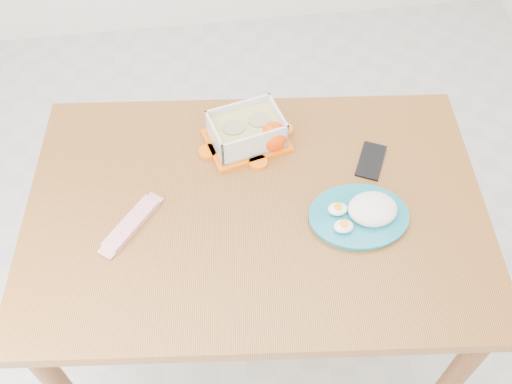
{
  "coord_description": "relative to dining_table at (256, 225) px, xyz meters",
  "views": [
    {
      "loc": [
        -0.06,
        -0.97,
        1.99
      ],
      "look_at": [
        0.06,
        -0.08,
        0.81
      ],
      "focal_mm": 40.0,
      "sensor_mm": 36.0,
      "label": 1
    }
  ],
  "objects": [
    {
      "name": "orange_fruit",
      "position": [
        0.08,
        0.2,
        0.14
      ],
      "size": [
        0.09,
        0.09,
        0.09
      ],
      "primitive_type": "sphere",
      "color": "#FF3D05",
      "rests_on": "dining_table"
    },
    {
      "name": "food_container",
      "position": [
        0.0,
        0.23,
        0.14
      ],
      "size": [
        0.26,
        0.22,
        0.1
      ],
      "rotation": [
        0.0,
        0.0,
        0.24
      ],
      "color": "#FA6507",
      "rests_on": "dining_table"
    },
    {
      "name": "smartphone",
      "position": [
        0.35,
        0.11,
        0.1
      ],
      "size": [
        0.12,
        0.15,
        0.01
      ],
      "primitive_type": "cube",
      "rotation": [
        0.0,
        0.0,
        -0.46
      ],
      "color": "black",
      "rests_on": "dining_table"
    },
    {
      "name": "candy_bar",
      "position": [
        -0.33,
        -0.02,
        0.1
      ],
      "size": [
        0.15,
        0.17,
        0.02
      ],
      "primitive_type": "cube",
      "rotation": [
        0.0,
        0.0,
        0.89
      ],
      "color": "#B10926",
      "rests_on": "dining_table"
    },
    {
      "name": "ground",
      "position": [
        -0.06,
        0.08,
        -0.65
      ],
      "size": [
        3.5,
        3.5,
        0.0
      ],
      "primitive_type": "plane",
      "color": "#B7B7B2",
      "rests_on": "ground"
    },
    {
      "name": "rice_plate",
      "position": [
        0.27,
        -0.08,
        0.12
      ],
      "size": [
        0.27,
        0.27,
        0.07
      ],
      "rotation": [
        0.0,
        0.0,
        -0.05
      ],
      "color": "#177183",
      "rests_on": "dining_table"
    },
    {
      "name": "dining_table",
      "position": [
        0.0,
        0.0,
        0.0
      ],
      "size": [
        1.31,
        0.94,
        0.75
      ],
      "rotation": [
        0.0,
        0.0,
        -0.1
      ],
      "color": "olive",
      "rests_on": "ground"
    }
  ]
}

